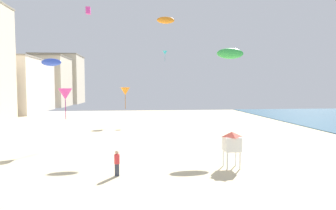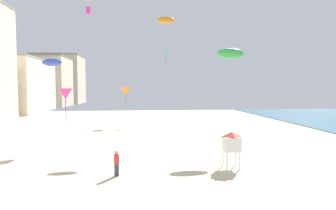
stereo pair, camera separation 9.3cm
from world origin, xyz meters
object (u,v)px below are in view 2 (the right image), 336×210
lifeguard_stand (232,142)px  kite_magenta_delta (65,94)px  kite_blue_parafoil (52,62)px  kite_orange_delta_2 (126,91)px  kite_flyer (117,162)px  kite_cyan_delta (165,53)px  kite_magenta_box (89,11)px  kite_green_parafoil (230,53)px  kite_orange_parafoil_2 (166,20)px

lifeguard_stand → kite_magenta_delta: kite_magenta_delta is taller
kite_blue_parafoil → kite_orange_delta_2: (10.51, 0.01, -4.20)m
kite_flyer → kite_cyan_delta: bearing=144.3°
kite_cyan_delta → kite_orange_delta_2: (-6.51, -6.31, -6.52)m
kite_blue_parafoil → kite_orange_delta_2: bearing=0.0°
kite_blue_parafoil → kite_cyan_delta: 18.30m
kite_flyer → kite_cyan_delta: 33.38m
kite_magenta_box → lifeguard_stand: bearing=-55.1°
lifeguard_stand → kite_cyan_delta: bearing=82.2°
lifeguard_stand → kite_magenta_box: (-12.76, 18.28, 13.48)m
kite_orange_delta_2 → kite_green_parafoil: bearing=-56.4°
kite_magenta_delta → lifeguard_stand: bearing=-32.0°
kite_cyan_delta → kite_orange_delta_2: size_ratio=0.55×
kite_green_parafoil → kite_magenta_delta: size_ratio=0.90×
kite_flyer → kite_orange_delta_2: bearing=156.4°
kite_flyer → kite_magenta_box: bearing=169.2°
kite_blue_parafoil → kite_green_parafoil: kite_blue_parafoil is taller
kite_flyer → kite_green_parafoil: bearing=105.6°
kite_magenta_delta → kite_magenta_box: kite_magenta_box is taller
kite_orange_delta_2 → kite_orange_parafoil_2: bearing=-66.4°
kite_magenta_box → kite_orange_delta_2: bearing=51.4°
kite_cyan_delta → kite_green_parafoil: bearing=-79.4°
lifeguard_stand → kite_orange_delta_2: (-8.47, 23.66, 3.19)m
lifeguard_stand → kite_cyan_delta: (-1.96, 29.97, 9.71)m
lifeguard_stand → kite_green_parafoil: kite_green_parafoil is taller
kite_orange_parafoil_2 → kite_magenta_delta: size_ratio=0.67×
lifeguard_stand → kite_flyer: bearing=176.5°
kite_orange_parafoil_2 → kite_orange_delta_2: 14.74m
kite_magenta_box → kite_orange_parafoil_2: bearing=-33.0°
kite_blue_parafoil → kite_green_parafoil: 26.66m
kite_blue_parafoil → kite_orange_delta_2: 11.32m
kite_flyer → kite_blue_parafoil: bearing=179.2°
kite_green_parafoil → kite_magenta_delta: (-15.58, 0.78, -3.86)m
kite_orange_parafoil_2 → kite_green_parafoil: bearing=-39.4°
lifeguard_stand → kite_orange_delta_2: kite_orange_delta_2 is taller
kite_flyer → kite_magenta_delta: kite_magenta_delta is taller
kite_flyer → lifeguard_stand: 8.01m
kite_magenta_delta → kite_green_parafoil: bearing=-2.9°
kite_flyer → lifeguard_stand: lifeguard_stand is taller
lifeguard_stand → kite_cyan_delta: size_ratio=1.44×
kite_orange_parafoil_2 → kite_magenta_box: size_ratio=2.26×
lifeguard_stand → kite_blue_parafoil: size_ratio=0.91×
kite_blue_parafoil → kite_magenta_box: size_ratio=3.26×
kite_flyer → kite_green_parafoil: (10.13, 8.67, 7.96)m
kite_orange_parafoil_2 → kite_orange_delta_2: size_ratio=0.60×
kite_flyer → kite_magenta_delta: size_ratio=0.56×
kite_orange_parafoil_2 → kite_magenta_delta: bearing=-158.1°
lifeguard_stand → kite_green_parafoil: bearing=61.8°
kite_cyan_delta → kite_orange_parafoil_2: kite_orange_parafoil_2 is taller
kite_orange_parafoil_2 → lifeguard_stand: bearing=-74.1°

